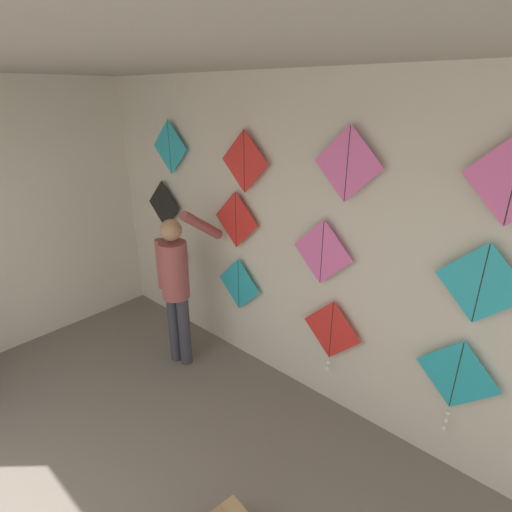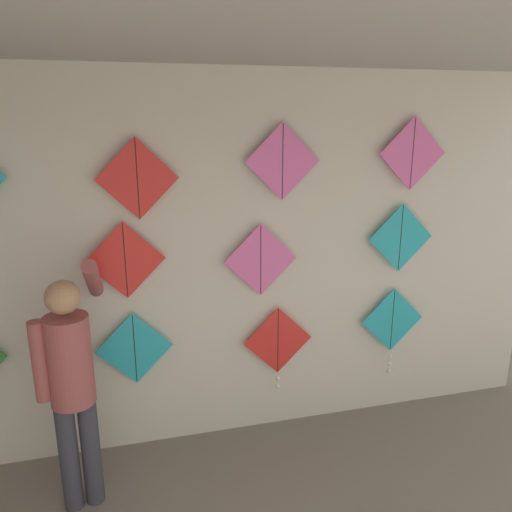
% 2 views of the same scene
% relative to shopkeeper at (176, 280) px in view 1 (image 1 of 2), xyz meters
% --- Properties ---
extents(back_panel, '(5.74, 0.06, 2.80)m').
position_rel_shopkeeper_xyz_m(back_panel, '(0.90, 0.57, 0.47)').
color(back_panel, beige).
rests_on(back_panel, ground).
extents(ceiling_slab, '(5.74, 4.20, 0.04)m').
position_rel_shopkeeper_xyz_m(ceiling_slab, '(0.90, -1.16, 1.89)').
color(ceiling_slab, '#A8A399').
extents(shopkeeper, '(0.41, 0.61, 1.66)m').
position_rel_shopkeeper_xyz_m(shopkeeper, '(0.00, 0.00, 0.00)').
color(shopkeeper, '#383842').
rests_on(shopkeeper, ground).
extents(kite_0, '(0.55, 0.01, 0.55)m').
position_rel_shopkeeper_xyz_m(kite_0, '(-0.74, 0.48, -0.04)').
color(kite_0, '#338C38').
extents(kite_1, '(0.55, 0.01, 0.55)m').
position_rel_shopkeeper_xyz_m(kite_1, '(0.38, 0.48, -0.09)').
color(kite_1, '#28B2C6').
extents(kite_2, '(0.55, 0.04, 0.69)m').
position_rel_shopkeeper_xyz_m(kite_2, '(1.47, 0.48, -0.19)').
color(kite_2, red).
extents(kite_3, '(0.55, 0.04, 0.76)m').
position_rel_shopkeeper_xyz_m(kite_3, '(2.47, 0.48, -0.13)').
color(kite_3, '#28B2C6').
extents(kite_4, '(0.55, 0.01, 0.55)m').
position_rel_shopkeeper_xyz_m(kite_4, '(-0.79, 0.48, 0.52)').
color(kite_4, black).
extents(kite_5, '(0.55, 0.01, 0.55)m').
position_rel_shopkeeper_xyz_m(kite_5, '(0.36, 0.48, 0.58)').
color(kite_5, red).
extents(kite_6, '(0.55, 0.01, 0.55)m').
position_rel_shopkeeper_xyz_m(kite_6, '(1.33, 0.48, 0.51)').
color(kite_6, pink).
extents(kite_7, '(0.55, 0.01, 0.55)m').
position_rel_shopkeeper_xyz_m(kite_7, '(2.48, 0.48, 0.60)').
color(kite_7, '#28B2C6').
extents(kite_8, '(0.55, 0.01, 0.55)m').
position_rel_shopkeeper_xyz_m(kite_8, '(-0.59, 0.48, 1.17)').
color(kite_8, '#28B2C6').
extents(kite_9, '(0.55, 0.01, 0.55)m').
position_rel_shopkeeper_xyz_m(kite_9, '(0.48, 0.48, 1.13)').
color(kite_9, red).
extents(kite_10, '(0.55, 0.01, 0.55)m').
position_rel_shopkeeper_xyz_m(kite_10, '(1.49, 0.48, 1.22)').
color(kite_10, pink).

